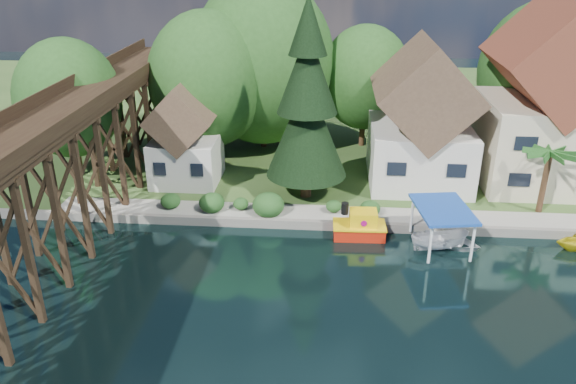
{
  "coord_description": "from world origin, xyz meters",
  "views": [
    {
      "loc": [
        0.12,
        -25.66,
        17.87
      ],
      "look_at": [
        -2.4,
        6.0,
        3.59
      ],
      "focal_mm": 35.0,
      "sensor_mm": 36.0,
      "label": 1
    }
  ],
  "objects_px": {
    "house_center": "(544,108)",
    "palm_tree": "(550,155)",
    "trestle_bridge": "(66,164)",
    "boat_canopy": "(440,232)",
    "house_left": "(422,124)",
    "conifer": "(307,105)",
    "shed": "(185,140)",
    "tugboat": "(360,227)",
    "boat_white_a": "(451,240)"
  },
  "relations": [
    {
      "from": "house_left",
      "to": "trestle_bridge",
      "type": "bearing_deg",
      "value": -154.79
    },
    {
      "from": "house_center",
      "to": "palm_tree",
      "type": "xyz_separation_m",
      "value": [
        -1.16,
        -5.58,
        -1.71
      ]
    },
    {
      "from": "trestle_bridge",
      "to": "tugboat",
      "type": "relative_size",
      "value": 12.7
    },
    {
      "from": "tugboat",
      "to": "house_center",
      "type": "bearing_deg",
      "value": 34.12
    },
    {
      "from": "tugboat",
      "to": "boat_white_a",
      "type": "xyz_separation_m",
      "value": [
        5.8,
        -0.68,
        -0.36
      ]
    },
    {
      "from": "house_left",
      "to": "conifer",
      "type": "bearing_deg",
      "value": -156.57
    },
    {
      "from": "shed",
      "to": "tugboat",
      "type": "height_order",
      "value": "shed"
    },
    {
      "from": "house_left",
      "to": "boat_canopy",
      "type": "distance_m",
      "value": 10.86
    },
    {
      "from": "palm_tree",
      "to": "trestle_bridge",
      "type": "bearing_deg",
      "value": -169.45
    },
    {
      "from": "trestle_bridge",
      "to": "conifer",
      "type": "xyz_separation_m",
      "value": [
        14.43,
        7.11,
        2.05
      ]
    },
    {
      "from": "palm_tree",
      "to": "boat_white_a",
      "type": "distance_m",
      "value": 9.19
    },
    {
      "from": "trestle_bridge",
      "to": "shed",
      "type": "height_order",
      "value": "trestle_bridge"
    },
    {
      "from": "house_left",
      "to": "shed",
      "type": "relative_size",
      "value": 1.4
    },
    {
      "from": "palm_tree",
      "to": "boat_white_a",
      "type": "bearing_deg",
      "value": -146.97
    },
    {
      "from": "boat_canopy",
      "to": "shed",
      "type": "bearing_deg",
      "value": 154.55
    },
    {
      "from": "boat_white_a",
      "to": "boat_canopy",
      "type": "distance_m",
      "value": 1.4
    },
    {
      "from": "house_left",
      "to": "house_center",
      "type": "relative_size",
      "value": 0.79
    },
    {
      "from": "trestle_bridge",
      "to": "tugboat",
      "type": "xyz_separation_m",
      "value": [
        18.24,
        2.0,
        -4.61
      ]
    },
    {
      "from": "tugboat",
      "to": "boat_canopy",
      "type": "distance_m",
      "value": 5.11
    },
    {
      "from": "house_center",
      "to": "shed",
      "type": "height_order",
      "value": "house_center"
    },
    {
      "from": "house_left",
      "to": "shed",
      "type": "xyz_separation_m",
      "value": [
        -18.0,
        -1.5,
        -1.31
      ]
    },
    {
      "from": "shed",
      "to": "tugboat",
      "type": "bearing_deg",
      "value": -28.94
    },
    {
      "from": "conifer",
      "to": "boat_white_a",
      "type": "relative_size",
      "value": 3.87
    },
    {
      "from": "shed",
      "to": "tugboat",
      "type": "distance_m",
      "value": 15.44
    },
    {
      "from": "house_left",
      "to": "shed",
      "type": "distance_m",
      "value": 18.11
    },
    {
      "from": "shed",
      "to": "house_center",
      "type": "bearing_deg",
      "value": 4.24
    },
    {
      "from": "trestle_bridge",
      "to": "house_center",
      "type": "bearing_deg",
      "value": 19.49
    },
    {
      "from": "trestle_bridge",
      "to": "boat_canopy",
      "type": "xyz_separation_m",
      "value": [
        23.15,
        0.69,
        -4.09
      ]
    },
    {
      "from": "house_center",
      "to": "conifer",
      "type": "relative_size",
      "value": 0.97
    },
    {
      "from": "house_left",
      "to": "boat_white_a",
      "type": "xyz_separation_m",
      "value": [
        1.04,
        -9.5,
        -4.76
      ]
    },
    {
      "from": "shed",
      "to": "conifer",
      "type": "relative_size",
      "value": 0.55
    },
    {
      "from": "trestle_bridge",
      "to": "tugboat",
      "type": "bearing_deg",
      "value": 6.27
    },
    {
      "from": "trestle_bridge",
      "to": "boat_canopy",
      "type": "distance_m",
      "value": 23.52
    },
    {
      "from": "palm_tree",
      "to": "house_center",
      "type": "bearing_deg",
      "value": 78.25
    },
    {
      "from": "house_center",
      "to": "conifer",
      "type": "height_order",
      "value": "conifer"
    },
    {
      "from": "conifer",
      "to": "tugboat",
      "type": "bearing_deg",
      "value": -53.29
    },
    {
      "from": "palm_tree",
      "to": "boat_canopy",
      "type": "distance_m",
      "value": 9.82
    },
    {
      "from": "shed",
      "to": "conifer",
      "type": "height_order",
      "value": "conifer"
    },
    {
      "from": "conifer",
      "to": "house_center",
      "type": "bearing_deg",
      "value": 13.49
    },
    {
      "from": "trestle_bridge",
      "to": "boat_white_a",
      "type": "bearing_deg",
      "value": 3.16
    },
    {
      "from": "tugboat",
      "to": "shed",
      "type": "bearing_deg",
      "value": 151.06
    },
    {
      "from": "trestle_bridge",
      "to": "palm_tree",
      "type": "relative_size",
      "value": 9.17
    },
    {
      "from": "house_center",
      "to": "boat_canopy",
      "type": "height_order",
      "value": "house_center"
    },
    {
      "from": "trestle_bridge",
      "to": "boat_canopy",
      "type": "relative_size",
      "value": 8.91
    },
    {
      "from": "conifer",
      "to": "trestle_bridge",
      "type": "bearing_deg",
      "value": -153.76
    },
    {
      "from": "palm_tree",
      "to": "boat_canopy",
      "type": "xyz_separation_m",
      "value": [
        -7.69,
        -5.06,
        -3.45
      ]
    },
    {
      "from": "conifer",
      "to": "tugboat",
      "type": "height_order",
      "value": "conifer"
    },
    {
      "from": "shed",
      "to": "palm_tree",
      "type": "bearing_deg",
      "value": -7.89
    },
    {
      "from": "house_center",
      "to": "shed",
      "type": "xyz_separation_m",
      "value": [
        -27.0,
        -2.0,
        -2.59
      ]
    },
    {
      "from": "boat_canopy",
      "to": "house_left",
      "type": "bearing_deg",
      "value": 90.87
    }
  ]
}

